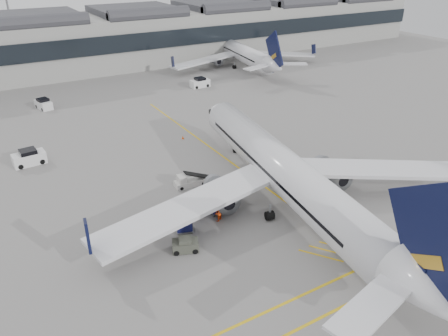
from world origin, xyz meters
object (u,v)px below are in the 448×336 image
airliner_main (287,174)px  ramp_agent_a (212,189)px  belt_loader (190,181)px  baggage_cart_a (225,190)px  pushback_tug (185,245)px  ramp_agent_b (218,213)px

airliner_main → ramp_agent_a: bearing=145.8°
belt_loader → ramp_agent_a: size_ratio=2.83×
baggage_cart_a → pushback_tug: size_ratio=0.72×
ramp_agent_b → pushback_tug: (-4.90, -2.69, -0.30)m
baggage_cart_a → pushback_tug: (-7.78, -6.26, -0.37)m
belt_loader → ramp_agent_a: (1.14, -3.32, 0.26)m
baggage_cart_a → ramp_agent_a: 1.39m
belt_loader → ramp_agent_b: size_ratio=2.51×
ramp_agent_b → pushback_tug: bearing=5.3°
airliner_main → ramp_agent_b: bearing=-177.1°
belt_loader → pushback_tug: (-5.71, -10.60, 0.05)m
airliner_main → ramp_agent_b: 8.17m
airliner_main → belt_loader: bearing=137.4°
airliner_main → belt_loader: airliner_main is taller
baggage_cart_a → airliner_main: bearing=-54.3°
ramp_agent_a → ramp_agent_b: bearing=-145.0°
baggage_cart_a → ramp_agent_b: (-2.87, -3.57, -0.07)m
baggage_cart_a → belt_loader: bearing=103.9°
belt_loader → ramp_agent_a: belt_loader is taller
airliner_main → ramp_agent_a: size_ratio=28.99×
baggage_cart_a → pushback_tug: baggage_cart_a is taller
pushback_tug → airliner_main: bearing=30.2°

